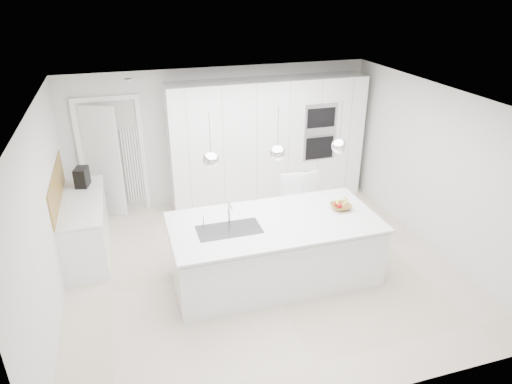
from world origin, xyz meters
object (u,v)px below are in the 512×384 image
object	(u,v)px
island_base	(275,252)
bar_stool_left	(294,211)
fruit_bowl	(341,207)
espresso_machine	(82,177)
bar_stool_right	(311,209)

from	to	relation	value
island_base	bar_stool_left	bearing A→B (deg)	54.79
fruit_bowl	island_base	bearing A→B (deg)	-173.64
fruit_bowl	espresso_machine	size ratio (longest dim) A/B	0.96
island_base	espresso_machine	distance (m)	3.30
island_base	espresso_machine	size ratio (longest dim) A/B	9.27
espresso_machine	fruit_bowl	bearing A→B (deg)	-15.53
espresso_machine	island_base	bearing A→B (deg)	-25.87
island_base	espresso_machine	bearing A→B (deg)	141.34
island_base	bar_stool_right	xyz separation A→B (m)	(0.89, 0.86, 0.12)
fruit_bowl	bar_stool_left	xyz separation A→B (m)	(-0.41, 0.74, -0.37)
island_base	bar_stool_left	world-z (taller)	bar_stool_left
fruit_bowl	espresso_machine	world-z (taller)	espresso_machine
bar_stool_left	bar_stool_right	size ratio (longest dim) A/B	1.02
bar_stool_right	bar_stool_left	bearing A→B (deg)	166.77
island_base	bar_stool_right	size ratio (longest dim) A/B	2.52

